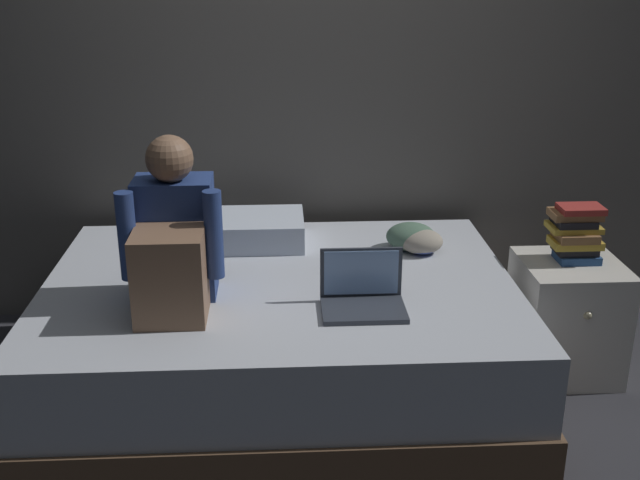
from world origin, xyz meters
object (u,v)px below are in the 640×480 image
(person_sitting, at_px, (173,243))
(book_stack, at_px, (576,233))
(bed, at_px, (281,338))
(pillow, at_px, (244,230))
(clothes_pile, at_px, (416,239))
(laptop, at_px, (363,294))
(nightstand, at_px, (566,317))

(person_sitting, bearing_deg, book_stack, 11.69)
(bed, height_order, pillow, pillow)
(bed, distance_m, clothes_pile, 0.77)
(pillow, bearing_deg, laptop, -56.75)
(book_stack, relative_size, clothes_pile, 1.01)
(person_sitting, height_order, clothes_pile, person_sitting)
(laptop, height_order, pillow, laptop)
(pillow, bearing_deg, bed, -70.03)
(bed, relative_size, book_stack, 7.81)
(person_sitting, height_order, laptop, person_sitting)
(nightstand, xyz_separation_m, book_stack, (0.01, 0.03, 0.40))
(nightstand, relative_size, person_sitting, 0.82)
(person_sitting, distance_m, laptop, 0.75)
(nightstand, relative_size, pillow, 0.96)
(person_sitting, bearing_deg, bed, 26.85)
(person_sitting, xyz_separation_m, laptop, (0.72, -0.08, -0.20))
(nightstand, height_order, clothes_pile, clothes_pile)
(laptop, xyz_separation_m, pillow, (-0.48, 0.74, 0.01))
(nightstand, distance_m, pillow, 1.54)
(laptop, relative_size, pillow, 0.57)
(laptop, bearing_deg, person_sitting, 173.48)
(nightstand, distance_m, clothes_pile, 0.77)
(bed, height_order, person_sitting, person_sitting)
(person_sitting, bearing_deg, nightstand, 10.71)
(book_stack, bearing_deg, laptop, -156.22)
(nightstand, distance_m, person_sitting, 1.81)
(bed, xyz_separation_m, nightstand, (1.30, 0.12, 0.00))
(bed, relative_size, laptop, 6.25)
(person_sitting, height_order, book_stack, person_sitting)
(bed, height_order, book_stack, book_stack)
(laptop, bearing_deg, bed, 138.12)
(nightstand, relative_size, book_stack, 2.10)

